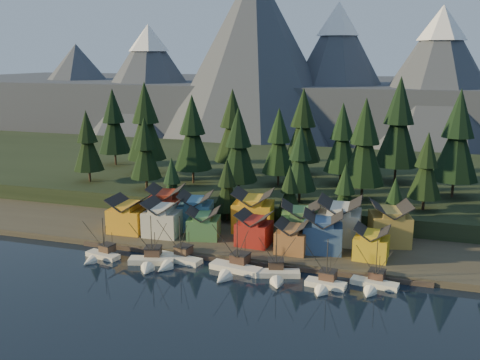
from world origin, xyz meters
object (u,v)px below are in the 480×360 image
(boat_0, at_px, (100,250))
(boat_3, at_px, (233,263))
(house_back_1, at_px, (196,210))
(house_front_0, at_px, (128,214))
(boat_6, at_px, (374,279))
(boat_1, at_px, (150,255))
(boat_4, at_px, (276,269))
(house_back_0, at_px, (166,203))
(boat_2, at_px, (175,254))
(boat_5, at_px, (325,278))
(house_front_1, at_px, (163,217))

(boat_0, bearing_deg, boat_3, 14.82)
(boat_3, xyz_separation_m, house_back_1, (-17.06, 21.36, 4.12))
(boat_0, xyz_separation_m, house_front_0, (-1.03, 15.44, 4.12))
(boat_6, bearing_deg, boat_1, -167.46)
(boat_4, height_order, house_back_0, house_back_0)
(house_back_1, bearing_deg, boat_1, -105.58)
(boat_3, distance_m, house_back_0, 36.01)
(boat_2, height_order, boat_6, boat_2)
(boat_5, height_order, house_back_0, house_back_0)
(boat_1, bearing_deg, boat_2, 15.05)
(boat_0, xyz_separation_m, boat_4, (40.68, 1.58, 0.01))
(boat_2, relative_size, boat_6, 1.17)
(house_front_1, distance_m, house_back_1, 9.24)
(boat_4, distance_m, house_front_1, 35.40)
(boat_4, bearing_deg, boat_3, 165.78)
(boat_4, relative_size, boat_5, 1.01)
(boat_6, xyz_separation_m, house_front_0, (-61.16, 12.79, 4.22))
(boat_6, relative_size, house_back_1, 1.06)
(boat_3, distance_m, boat_4, 9.41)
(boat_3, xyz_separation_m, house_front_0, (-32.29, 14.08, 3.84))
(boat_3, height_order, house_back_1, boat_3)
(boat_1, distance_m, house_front_0, 20.96)
(house_front_1, bearing_deg, boat_0, -121.59)
(boat_0, relative_size, boat_5, 0.94)
(boat_0, height_order, house_back_1, house_back_1)
(boat_0, relative_size, house_front_1, 1.15)
(boat_3, height_order, boat_6, boat_3)
(boat_2, height_order, boat_3, boat_3)
(house_back_1, bearing_deg, house_back_0, 152.86)
(house_front_0, bearing_deg, boat_3, -24.48)
(boat_3, height_order, house_front_1, boat_3)
(boat_6, relative_size, house_front_0, 1.17)
(boat_3, xyz_separation_m, boat_5, (19.67, -1.82, -0.06))
(house_front_0, xyz_separation_m, house_back_1, (15.23, 7.28, 0.27))
(boat_4, bearing_deg, boat_6, -12.35)
(house_front_0, bearing_deg, boat_4, -19.31)
(boat_2, height_order, boat_4, boat_2)
(house_front_1, relative_size, house_back_0, 0.85)
(boat_1, height_order, boat_4, boat_1)
(boat_2, distance_m, boat_4, 23.28)
(boat_6, relative_size, house_back_0, 0.99)
(house_back_1, bearing_deg, boat_4, -50.32)
(boat_4, bearing_deg, house_back_1, 125.85)
(boat_6, xyz_separation_m, house_back_1, (-45.93, 20.07, 4.49))
(boat_4, bearing_deg, boat_5, -26.73)
(boat_3, xyz_separation_m, house_front_1, (-22.86, 14.17, 3.86))
(boat_3, distance_m, boat_6, 28.90)
(boat_2, bearing_deg, boat_6, 10.30)
(boat_5, height_order, house_back_1, house_back_1)
(house_front_0, relative_size, house_front_1, 1.00)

